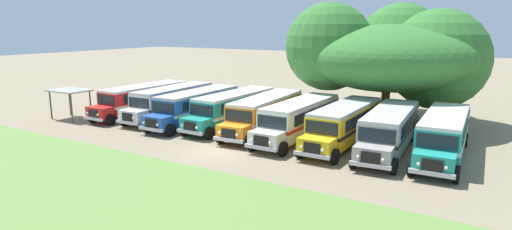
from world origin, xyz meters
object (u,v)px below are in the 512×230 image
object	(u,v)px
parked_bus_slot_6	(345,122)
parked_bus_slot_7	(390,128)
parked_bus_slot_0	(143,98)
waiting_shelter	(70,93)
broad_shade_tree	(391,54)
parked_bus_slot_4	(265,112)
parked_bus_slot_2	(197,105)
parked_bus_slot_3	(233,107)
parked_bus_slot_1	(172,101)
parked_bus_slot_5	(299,118)
parked_bus_slot_8	(444,133)

from	to	relation	value
parked_bus_slot_6	parked_bus_slot_7	world-z (taller)	same
parked_bus_slot_7	parked_bus_slot_0	bearing A→B (deg)	-94.11
waiting_shelter	broad_shade_tree	bearing A→B (deg)	30.09
parked_bus_slot_4	parked_bus_slot_0	bearing A→B (deg)	-92.36
parked_bus_slot_2	parked_bus_slot_3	world-z (taller)	same
parked_bus_slot_0	parked_bus_slot_7	distance (m)	23.51
parked_bus_slot_1	broad_shade_tree	size ratio (longest dim) A/B	0.64
parked_bus_slot_4	parked_bus_slot_3	bearing A→B (deg)	-99.42
parked_bus_slot_0	parked_bus_slot_6	distance (m)	20.27
parked_bus_slot_7	broad_shade_tree	bearing A→B (deg)	-168.97
parked_bus_slot_2	parked_bus_slot_3	bearing A→B (deg)	102.57
parked_bus_slot_0	parked_bus_slot_4	bearing A→B (deg)	92.61
parked_bus_slot_3	parked_bus_slot_5	distance (m)	6.71
broad_shade_tree	parked_bus_slot_3	bearing A→B (deg)	-139.77
parked_bus_slot_3	waiting_shelter	world-z (taller)	parked_bus_slot_3
parked_bus_slot_3	parked_bus_slot_7	world-z (taller)	same
parked_bus_slot_2	parked_bus_slot_5	world-z (taller)	same
waiting_shelter	parked_bus_slot_4	bearing A→B (deg)	16.08
parked_bus_slot_4	broad_shade_tree	size ratio (longest dim) A/B	0.64
parked_bus_slot_0	parked_bus_slot_8	distance (m)	26.90
parked_bus_slot_4	parked_bus_slot_8	bearing A→B (deg)	86.25
parked_bus_slot_1	parked_bus_slot_2	distance (m)	3.55
parked_bus_slot_7	parked_bus_slot_5	bearing A→B (deg)	-92.97
parked_bus_slot_3	broad_shade_tree	bearing A→B (deg)	131.23
parked_bus_slot_4	parked_bus_slot_7	size ratio (longest dim) A/B	1.00
parked_bus_slot_2	broad_shade_tree	xyz separation A→B (m)	(14.18, 9.96, 4.41)
parked_bus_slot_6	waiting_shelter	world-z (taller)	parked_bus_slot_6
parked_bus_slot_4	waiting_shelter	bearing A→B (deg)	-77.28
parked_bus_slot_4	parked_bus_slot_8	world-z (taller)	same
parked_bus_slot_1	parked_bus_slot_5	distance (m)	13.52
parked_bus_slot_2	parked_bus_slot_6	distance (m)	13.54
parked_bus_slot_6	broad_shade_tree	size ratio (longest dim) A/B	0.64
parked_bus_slot_2	waiting_shelter	world-z (taller)	parked_bus_slot_2
parked_bus_slot_4	parked_bus_slot_7	bearing A→B (deg)	84.10
parked_bus_slot_7	broad_shade_tree	world-z (taller)	broad_shade_tree
parked_bus_slot_8	parked_bus_slot_0	bearing A→B (deg)	-91.91
parked_bus_slot_1	parked_bus_slot_7	bearing A→B (deg)	85.58
parked_bus_slot_6	waiting_shelter	size ratio (longest dim) A/B	3.01
parked_bus_slot_1	broad_shade_tree	world-z (taller)	broad_shade_tree
parked_bus_slot_4	parked_bus_slot_6	size ratio (longest dim) A/B	1.01
broad_shade_tree	parked_bus_slot_6	bearing A→B (deg)	-93.72
parked_bus_slot_1	waiting_shelter	bearing A→B (deg)	-57.25
parked_bus_slot_4	parked_bus_slot_5	size ratio (longest dim) A/B	1.01
parked_bus_slot_3	waiting_shelter	distance (m)	15.42
parked_bus_slot_7	waiting_shelter	xyz separation A→B (m)	(-27.80, -4.66, 0.87)
parked_bus_slot_5	parked_bus_slot_8	world-z (taller)	same
parked_bus_slot_1	parked_bus_slot_3	xyz separation A→B (m)	(6.84, 0.12, 0.00)
parked_bus_slot_1	waiting_shelter	world-z (taller)	parked_bus_slot_1
parked_bus_slot_0	parked_bus_slot_4	world-z (taller)	same
broad_shade_tree	parked_bus_slot_4	bearing A→B (deg)	-128.27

